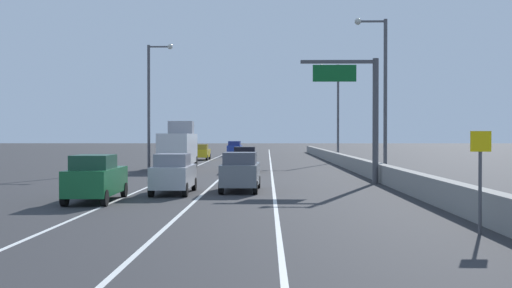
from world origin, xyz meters
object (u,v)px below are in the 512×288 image
(overhead_sign_gantry, at_px, (363,105))
(car_yellow_1, at_px, (201,152))
(lamp_post_left_mid, at_px, (152,98))
(lamp_post_right_third, at_px, (336,106))
(car_black_2, at_px, (245,159))
(lamp_post_right_second, at_px, (382,87))
(car_silver_3, at_px, (174,174))
(speed_advisory_sign, at_px, (480,174))
(car_green_5, at_px, (96,178))
(box_truck, at_px, (179,147))
(car_gray_4, at_px, (241,172))
(car_blue_0, at_px, (235,149))

(overhead_sign_gantry, bearing_deg, car_yellow_1, 111.06)
(overhead_sign_gantry, height_order, lamp_post_left_mid, lamp_post_left_mid)
(lamp_post_right_third, xyz_separation_m, car_black_2, (-9.09, -17.41, -5.04))
(lamp_post_right_third, distance_m, car_black_2, 20.28)
(lamp_post_right_second, xyz_separation_m, car_yellow_1, (-15.32, 31.98, -5.10))
(lamp_post_left_mid, height_order, car_silver_3, lamp_post_left_mid)
(speed_advisory_sign, xyz_separation_m, car_silver_3, (-10.82, 12.23, -0.78))
(lamp_post_right_second, distance_m, lamp_post_left_mid, 20.47)
(car_yellow_1, bearing_deg, overhead_sign_gantry, -68.94)
(lamp_post_right_second, relative_size, car_green_5, 2.23)
(lamp_post_left_mid, relative_size, box_truck, 1.12)
(overhead_sign_gantry, bearing_deg, car_green_5, -141.66)
(speed_advisory_sign, xyz_separation_m, car_gray_4, (-7.57, 13.60, -0.76))
(overhead_sign_gantry, relative_size, car_green_5, 1.58)
(car_blue_0, height_order, car_gray_4, car_blue_0)
(lamp_post_right_second, bearing_deg, speed_advisory_sign, -93.26)
(car_blue_0, distance_m, car_green_5, 59.18)
(car_blue_0, bearing_deg, car_black_2, -85.71)
(lamp_post_right_second, distance_m, car_black_2, 13.31)
(car_green_5, bearing_deg, box_truck, 90.25)
(car_blue_0, xyz_separation_m, car_gray_4, (3.18, -54.06, -0.04))
(lamp_post_right_second, xyz_separation_m, lamp_post_right_third, (-0.15, 25.56, 0.00))
(overhead_sign_gantry, bearing_deg, lamp_post_right_third, 86.89)
(lamp_post_left_mid, bearing_deg, car_silver_3, -76.50)
(car_black_2, xyz_separation_m, box_truck, (-5.79, 3.68, 0.90))
(speed_advisory_sign, distance_m, lamp_post_right_second, 22.78)
(lamp_post_right_second, distance_m, car_yellow_1, 35.82)
(speed_advisory_sign, xyz_separation_m, car_yellow_1, (-14.05, 54.31, -0.84))
(car_green_5, distance_m, box_truck, 25.64)
(lamp_post_right_third, distance_m, car_green_5, 42.33)
(lamp_post_right_second, distance_m, box_truck, 19.56)
(car_green_5, relative_size, box_truck, 0.50)
(lamp_post_left_mid, bearing_deg, car_blue_0, 81.42)
(car_yellow_1, bearing_deg, car_gray_4, -80.96)
(overhead_sign_gantry, xyz_separation_m, car_gray_4, (-7.13, -5.38, -3.72))
(car_gray_4, bearing_deg, speed_advisory_sign, -60.89)
(speed_advisory_sign, xyz_separation_m, car_blue_0, (-10.75, 67.65, -0.71))
(overhead_sign_gantry, distance_m, car_green_5, 17.23)
(car_black_2, bearing_deg, car_silver_3, -98.89)
(speed_advisory_sign, bearing_deg, car_green_5, 147.94)
(overhead_sign_gantry, height_order, box_truck, overhead_sign_gantry)
(car_yellow_1, bearing_deg, lamp_post_right_second, -64.40)
(speed_advisory_sign, bearing_deg, car_blue_0, 99.03)
(lamp_post_right_second, bearing_deg, lamp_post_left_mid, 147.12)
(lamp_post_left_mid, bearing_deg, box_truck, 18.33)
(lamp_post_right_second, bearing_deg, car_gray_4, -135.34)
(lamp_post_right_second, distance_m, car_blue_0, 47.15)
(speed_advisory_sign, bearing_deg, lamp_post_left_mid, 115.45)
(speed_advisory_sign, relative_size, car_yellow_1, 0.71)
(car_blue_0, distance_m, car_silver_3, 55.43)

